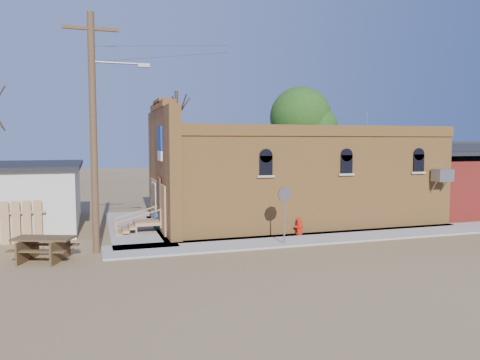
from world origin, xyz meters
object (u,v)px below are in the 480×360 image
object	(u,v)px
brick_bar	(289,178)
utility_pole	(95,128)
fire_hydrant	(299,226)
picnic_table	(44,245)
stop_sign	(284,200)
trash_barrel	(159,221)

from	to	relation	value
brick_bar	utility_pole	bearing A→B (deg)	-156.31
utility_pole	fire_hydrant	size ratio (longest dim) A/B	12.11
picnic_table	fire_hydrant	bearing A→B (deg)	27.75
utility_pole	stop_sign	xyz separation A→B (m)	(7.28, -1.02, -2.88)
trash_barrel	picnic_table	size ratio (longest dim) A/B	0.31
fire_hydrant	stop_sign	xyz separation A→B (m)	(-1.41, -1.62, 1.45)
fire_hydrant	picnic_table	xyz separation A→B (m)	(-10.54, -1.30, 0.11)
utility_pole	trash_barrel	bearing A→B (deg)	53.62
utility_pole	picnic_table	distance (m)	4.65
brick_bar	stop_sign	xyz separation A→B (m)	(-2.50, -5.31, -0.45)
trash_barrel	picnic_table	distance (m)	6.54
brick_bar	utility_pole	size ratio (longest dim) A/B	1.82
stop_sign	trash_barrel	distance (m)	6.75
stop_sign	picnic_table	bearing A→B (deg)	-173.52
trash_barrel	picnic_table	bearing A→B (deg)	-135.79
trash_barrel	stop_sign	bearing A→B (deg)	-47.71
brick_bar	stop_sign	distance (m)	5.89
picnic_table	stop_sign	bearing A→B (deg)	18.73
utility_pole	fire_hydrant	world-z (taller)	utility_pole
stop_sign	utility_pole	bearing A→B (deg)	-179.48
fire_hydrant	picnic_table	size ratio (longest dim) A/B	0.30
fire_hydrant	picnic_table	distance (m)	10.62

